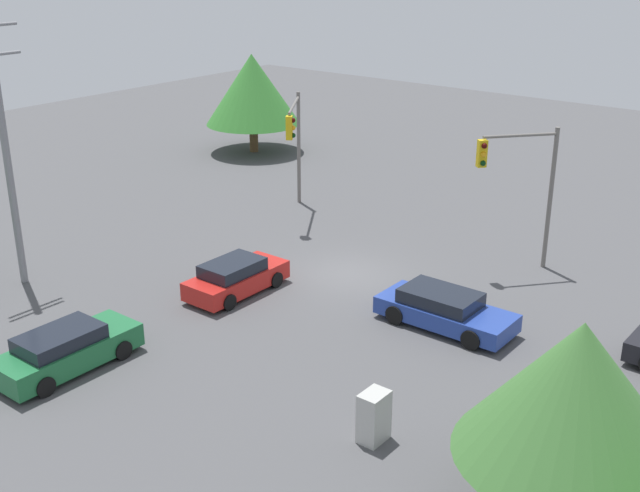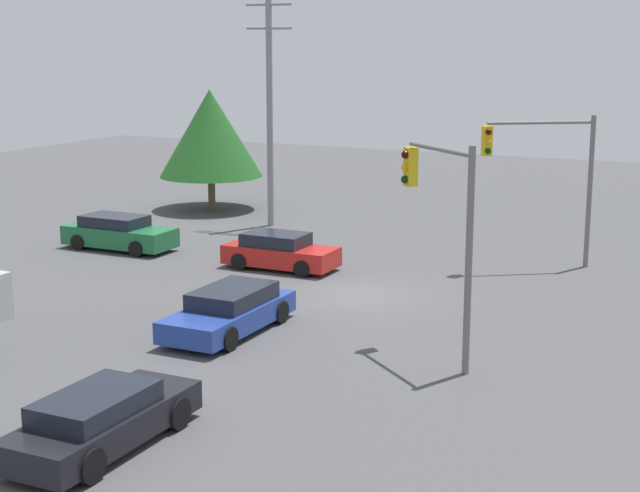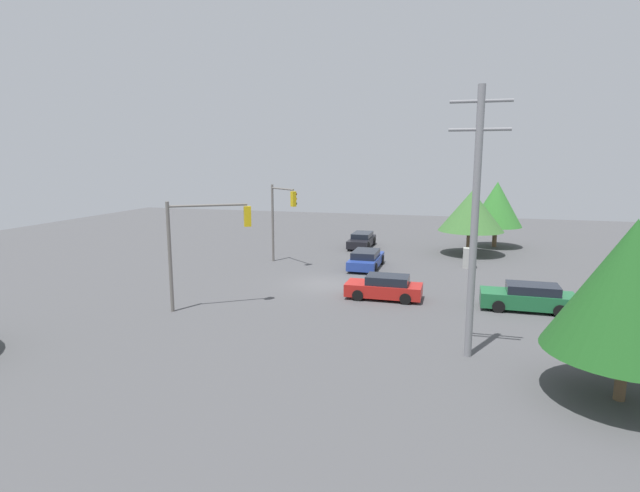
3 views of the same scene
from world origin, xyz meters
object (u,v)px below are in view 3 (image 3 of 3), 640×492
object	(u,v)px
sedan_blue	(366,259)
sedan_green	(528,298)
traffic_signal_cross	(281,211)
sedan_dark	(362,240)
sedan_red	(385,287)
electrical_cabinet	(469,258)
traffic_signal_main	(204,235)

from	to	relation	value
sedan_blue	sedan_green	size ratio (longest dim) A/B	1.04
sedan_green	traffic_signal_cross	bearing A→B (deg)	65.39
sedan_dark	traffic_signal_cross	size ratio (longest dim) A/B	0.82
sedan_red	electrical_cabinet	bearing A→B (deg)	-25.87
sedan_blue	electrical_cabinet	xyz separation A→B (m)	(-7.03, -1.93, 0.09)
traffic_signal_main	electrical_cabinet	world-z (taller)	traffic_signal_main
sedan_red	electrical_cabinet	world-z (taller)	electrical_cabinet
sedan_red	sedan_green	bearing A→B (deg)	-91.04
sedan_red	traffic_signal_cross	distance (m)	11.73
sedan_red	sedan_dark	xyz separation A→B (m)	(4.32, -15.72, -0.01)
sedan_blue	sedan_green	world-z (taller)	sedan_green
sedan_blue	sedan_red	distance (m)	7.93
sedan_red	sedan_dark	distance (m)	16.30
traffic_signal_cross	electrical_cabinet	size ratio (longest dim) A/B	4.03
sedan_red	sedan_green	xyz separation A→B (m)	(-7.38, 0.13, 0.03)
traffic_signal_cross	traffic_signal_main	bearing A→B (deg)	-49.66
sedan_blue	sedan_green	xyz separation A→B (m)	(-9.81, 7.68, 0.04)
traffic_signal_main	sedan_blue	bearing A→B (deg)	28.51
traffic_signal_cross	sedan_dark	bearing A→B (deg)	103.16
sedan_green	sedan_dark	xyz separation A→B (m)	(11.70, -15.85, -0.03)
sedan_dark	traffic_signal_main	distance (m)	20.70
sedan_blue	sedan_green	distance (m)	12.46
sedan_blue	electrical_cabinet	bearing A→B (deg)	15.36
sedan_green	sedan_dark	size ratio (longest dim) A/B	0.97
sedan_green	traffic_signal_main	distance (m)	16.83
sedan_blue	traffic_signal_main	xyz separation A→B (m)	(6.18, 11.82, 3.24)
traffic_signal_cross	electrical_cabinet	xyz separation A→B (m)	(-13.25, -2.27, -3.22)
sedan_dark	electrical_cabinet	distance (m)	10.88
sedan_dark	traffic_signal_cross	world-z (taller)	traffic_signal_cross
sedan_red	traffic_signal_main	bearing A→B (deg)	116.37
electrical_cabinet	sedan_red	bearing A→B (deg)	64.13
sedan_red	traffic_signal_cross	size ratio (longest dim) A/B	0.72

